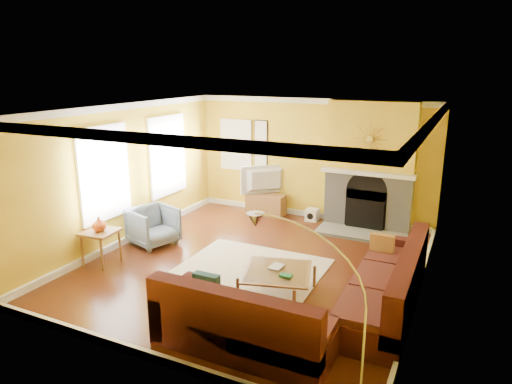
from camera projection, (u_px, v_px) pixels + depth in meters
The scene contains 27 objects.
floor at pixel (254, 265), 8.00m from camera, with size 5.50×6.00×0.02m, color #602B14.
ceiling at pixel (254, 108), 7.29m from camera, with size 5.50×6.00×0.02m, color white.
wall_back at pixel (312, 159), 10.27m from camera, with size 5.50×0.02×2.70m, color gold.
wall_front at pixel (135, 254), 5.02m from camera, with size 5.50×0.02×2.70m, color gold.
wall_left at pixel (125, 174), 8.79m from camera, with size 0.02×6.00×2.70m, color gold.
wall_right at pixel (428, 212), 6.50m from camera, with size 0.02×6.00×2.70m, color gold.
baseboard at pixel (254, 261), 7.98m from camera, with size 5.50×6.00×0.12m, color white, non-canonical shape.
crown_molding at pixel (254, 113), 7.31m from camera, with size 5.50×6.00×0.12m, color white, non-canonical shape.
window_left_near at pixel (167, 156), 9.87m from camera, with size 0.06×1.22×1.72m, color white.
window_left_far at pixel (104, 173), 8.21m from camera, with size 0.06×1.22×1.72m, color white.
window_back at pixel (236, 145), 10.96m from camera, with size 0.82×0.06×1.22m, color white.
wall_art at pixel (261, 144), 10.68m from camera, with size 0.34×0.04×1.14m, color white.
fireplace at pixel (370, 166), 9.52m from camera, with size 1.80×0.40×2.70m, color gray, non-canonical shape.
mantel at pixel (367, 173), 9.34m from camera, with size 1.92×0.22×0.08m, color white.
hearth at pixel (360, 234), 9.39m from camera, with size 1.80×0.70×0.06m, color gray.
sunburst at pixel (370, 139), 9.16m from camera, with size 0.70×0.04×0.70m, color olive, non-canonical shape.
rug at pixel (253, 267), 7.89m from camera, with size 2.40×1.80×0.02m, color beige.
sectional_sofa at pixel (308, 276), 6.55m from camera, with size 2.90×3.58×0.90m, color #471916, non-canonical shape.
coffee_table at pixel (277, 282), 6.91m from camera, with size 0.99×0.99×0.39m, color white, non-canonical shape.
media_console at pixel (266, 204), 10.68m from camera, with size 0.90×0.40×0.49m, color olive.
tv at pixel (266, 180), 10.53m from camera, with size 1.14×0.15×0.66m, color black.
subwoofer at pixel (312, 215), 10.29m from camera, with size 0.27×0.27×0.27m, color white.
armchair at pixel (153, 226), 8.84m from camera, with size 0.79×0.82×0.74m, color slate.
side_table at pixel (101, 247), 7.97m from camera, with size 0.55×0.55×0.61m, color olive, non-canonical shape.
vase at pixel (99, 224), 7.85m from camera, with size 0.24×0.24×0.25m, color #D8591E.
book at pixel (271, 265), 7.01m from camera, with size 0.19×0.25×0.02m, color white.
arc_lamp at pixel (312, 315), 4.51m from camera, with size 1.25×0.36×1.94m, color silver, non-canonical shape.
Camera 1 is at (3.21, -6.65, 3.34)m, focal length 32.00 mm.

